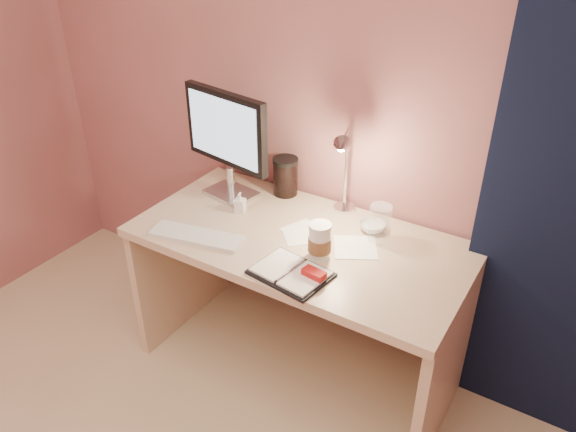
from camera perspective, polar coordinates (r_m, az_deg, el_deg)
The scene contains 13 objects.
desk at distance 2.51m, azimuth 2.01°, elevation -5.72°, with size 1.40×0.70×0.73m.
monitor at distance 2.53m, azimuth -6.15°, elevation 8.16°, with size 0.47×0.20×0.50m.
keyboard at distance 2.35m, azimuth -9.27°, elevation -2.02°, with size 0.39×0.12×0.02m, color silver.
planner at distance 2.11m, azimuth 0.49°, elevation -5.78°, with size 0.31×0.25×0.04m.
paper_a at distance 2.28m, azimuth 6.86°, elevation -3.18°, with size 0.17×0.17×0.00m, color white.
paper_b at distance 2.37m, azimuth 1.56°, elevation -1.55°, with size 0.15×0.15×0.00m, color white.
paper_c at distance 2.33m, azimuth 1.23°, elevation -2.08°, with size 0.13×0.13×0.00m, color white.
coffee_cup at distance 2.18m, azimuth 3.23°, elevation -2.62°, with size 0.09×0.09×0.15m.
clear_cup at distance 2.30m, azimuth 9.31°, elevation -0.74°, with size 0.09×0.09×0.16m, color white.
bowl at distance 2.39m, azimuth 8.56°, elevation -1.09°, with size 0.11×0.11×0.04m, color silver.
lotion_bottle at distance 2.49m, azimuth -4.88°, elevation 1.37°, with size 0.04×0.04×0.10m, color white.
dark_jar at distance 2.62m, azimuth -0.26°, elevation 3.87°, with size 0.11×0.11×0.16m, color black.
desk_lamp at distance 2.35m, azimuth 4.25°, elevation 5.30°, with size 0.14×0.26×0.42m.
Camera 1 is at (0.99, -0.31, 2.00)m, focal length 35.00 mm.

